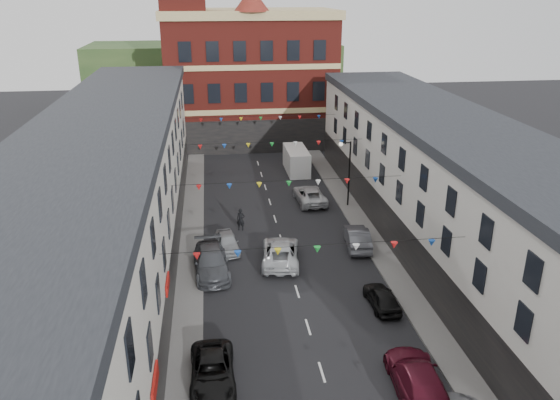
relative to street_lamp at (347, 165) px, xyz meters
name	(u,v)px	position (x,y,z in m)	size (l,w,h in m)	color
ground	(297,292)	(-6.55, -14.00, -3.90)	(160.00, 160.00, 0.00)	black
pavement_left	(190,282)	(-13.45, -12.00, -3.83)	(1.80, 64.00, 0.15)	#605E5B
pavement_right	(391,269)	(0.35, -12.00, -3.83)	(1.80, 64.00, 0.15)	#605E5B
terrace_left	(102,218)	(-18.33, -13.00, 1.44)	(8.40, 56.00, 10.70)	beige
terrace_right	(473,207)	(5.23, -13.00, 0.95)	(8.40, 56.00, 9.70)	beige
civic_building	(250,76)	(-6.55, 23.95, 4.23)	(20.60, 13.30, 18.50)	maroon
clock_tower	(184,20)	(-14.05, 21.00, 11.03)	(5.60, 5.60, 30.00)	maroon
distant_hill	(215,75)	(-10.55, 48.00, 1.10)	(40.00, 14.00, 10.00)	#264520
street_lamp	(347,165)	(0.00, 0.00, 0.00)	(1.10, 0.36, 6.00)	black
car_left_c	(212,371)	(-12.05, -22.03, -3.25)	(2.18, 4.73, 1.31)	black
car_left_d	(211,262)	(-11.99, -10.74, -3.09)	(2.28, 5.60, 1.62)	#484B51
car_left_e	(227,242)	(-10.77, -7.41, -3.25)	(1.54, 3.84, 1.31)	#93979C
car_right_c	(417,379)	(-2.35, -24.08, -3.10)	(2.27, 5.57, 1.62)	#521020
car_right_d	(382,298)	(-1.70, -16.42, -3.27)	(1.51, 3.75, 1.28)	black
car_right_e	(357,238)	(-1.05, -8.08, -3.14)	(1.61, 4.61, 1.52)	#54565D
car_right_f	(310,195)	(-2.95, 1.47, -3.18)	(2.41, 5.22, 1.45)	silver
moving_car	(281,252)	(-7.09, -9.79, -3.14)	(2.55, 5.52, 1.53)	silver
white_van	(296,160)	(-2.75, 10.56, -2.67)	(2.15, 5.60, 2.48)	white
pedestrian	(241,220)	(-9.55, -3.89, -2.99)	(0.67, 0.44, 1.83)	black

